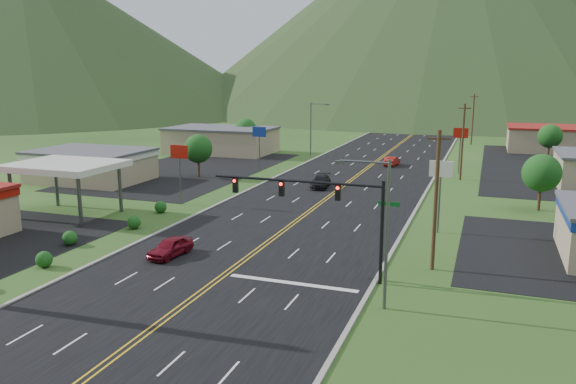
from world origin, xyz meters
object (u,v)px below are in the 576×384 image
(car_dark_mid, at_px, (321,182))
(car_red_far, at_px, (392,161))
(streetlight_east, at_px, (382,224))
(streetlight_west, at_px, (313,125))
(gas_canopy, at_px, (65,167))
(car_red_near, at_px, (170,248))
(traffic_signal, at_px, (323,201))

(car_dark_mid, bearing_deg, car_red_far, 67.12)
(streetlight_east, distance_m, streetlight_west, 64.21)
(streetlight_east, height_order, car_red_far, streetlight_east)
(gas_canopy, bearing_deg, car_red_far, 58.88)
(car_red_far, bearing_deg, car_dark_mid, 81.48)
(streetlight_east, xyz_separation_m, gas_canopy, (-33.18, 12.00, -0.31))
(streetlight_east, xyz_separation_m, car_red_near, (-16.87, 4.21, -4.46))
(traffic_signal, bearing_deg, gas_canopy, 164.30)
(traffic_signal, xyz_separation_m, car_red_near, (-12.18, 0.22, -4.61))
(streetlight_east, height_order, car_red_near, streetlight_east)
(streetlight_east, bearing_deg, car_dark_mid, 111.95)
(gas_canopy, height_order, car_dark_mid, gas_canopy)
(traffic_signal, distance_m, car_red_far, 49.83)
(car_dark_mid, bearing_deg, streetlight_west, 102.01)
(car_red_far, bearing_deg, streetlight_east, 105.58)
(traffic_signal, xyz_separation_m, car_dark_mid, (-8.90, 29.73, -4.61))
(car_dark_mid, bearing_deg, gas_canopy, -139.44)
(streetlight_west, relative_size, car_dark_mid, 1.82)
(car_dark_mid, bearing_deg, traffic_signal, -80.75)
(streetlight_west, distance_m, car_red_near, 56.29)
(traffic_signal, relative_size, streetlight_east, 1.46)
(streetlight_west, xyz_separation_m, gas_canopy, (-10.32, -48.00, -0.31))
(traffic_signal, relative_size, car_dark_mid, 2.64)
(car_red_near, bearing_deg, streetlight_west, 103.17)
(traffic_signal, relative_size, car_red_far, 3.06)
(traffic_signal, height_order, streetlight_east, streetlight_east)
(streetlight_west, distance_m, gas_canopy, 49.10)
(streetlight_east, relative_size, car_red_near, 2.13)
(traffic_signal, relative_size, gas_canopy, 1.31)
(streetlight_east, distance_m, car_dark_mid, 36.64)
(traffic_signal, xyz_separation_m, streetlight_west, (-18.16, 56.00, -0.15))
(streetlight_east, bearing_deg, traffic_signal, 139.61)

